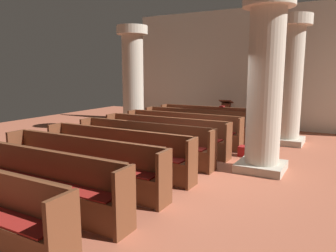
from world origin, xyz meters
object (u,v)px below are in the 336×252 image
object	(u,v)px
pew_row_1	(196,123)
pillar_far_side	(133,77)
pew_row_0	(208,119)
pew_row_2	(182,128)
pillar_aisle_rear	(265,81)
pew_row_7	(34,178)
pillar_aisle_side	(289,79)
pew_row_3	(165,134)
pew_row_4	(143,141)
pew_row_5	(116,150)
kneeler_box_red	(247,151)
pew_row_6	(81,162)
hymn_book	(222,106)
lectern	(226,116)

from	to	relation	value
pew_row_1	pillar_far_side	world-z (taller)	pillar_far_side
pew_row_0	pew_row_2	world-z (taller)	same
pillar_aisle_rear	pew_row_2	bearing A→B (deg)	151.17
pew_row_7	pillar_aisle_rear	xyz separation A→B (m)	(2.67, 3.74, 1.45)
pillar_aisle_side	pew_row_3	bearing A→B (deg)	-134.73
pew_row_4	pew_row_5	distance (m)	1.04
pew_row_2	pew_row_4	world-z (taller)	same
pew_row_3	pillar_far_side	distance (m)	3.78
pew_row_0	kneeler_box_red	size ratio (longest dim) A/B	9.07
pew_row_3	pew_row_7	distance (m)	4.17
pillar_far_side	kneeler_box_red	bearing A→B (deg)	-19.85
pew_row_6	pillar_aisle_side	bearing A→B (deg)	65.36
pew_row_2	hymn_book	xyz separation A→B (m)	(0.42, 2.27, 0.45)
pew_row_3	pillar_far_side	world-z (taller)	pillar_far_side
pew_row_6	pew_row_7	bearing A→B (deg)	-90.00
pew_row_4	lectern	bearing A→B (deg)	88.17
pew_row_1	pew_row_5	distance (m)	4.17
pew_row_3	kneeler_box_red	xyz separation A→B (m)	(2.06, 0.61, -0.37)
lectern	pew_row_4	bearing A→B (deg)	-91.83
pew_row_0	pew_row_5	size ratio (longest dim) A/B	1.00
pew_row_3	pew_row_7	world-z (taller)	same
kneeler_box_red	pew_row_5	bearing A→B (deg)	-127.42
pillar_aisle_side	pew_row_5	bearing A→B (deg)	-119.19
pillar_aisle_rear	pillar_far_side	bearing A→B (deg)	152.68
pew_row_2	pew_row_4	distance (m)	2.08
pew_row_0	lectern	size ratio (longest dim) A/B	3.33
pew_row_0	pillar_aisle_rear	distance (m)	4.67
pillar_aisle_side	pew_row_1	bearing A→B (deg)	-167.11
pew_row_0	pillar_aisle_rear	xyz separation A→B (m)	(2.67, -3.55, 1.45)
pew_row_7	pew_row_3	bearing A→B (deg)	90.00
pew_row_4	pew_row_6	world-z (taller)	same
hymn_book	pew_row_4	bearing A→B (deg)	-95.49
pew_row_3	pillar_aisle_rear	xyz separation A→B (m)	(2.67, -0.43, 1.45)
pew_row_3	pew_row_2	bearing A→B (deg)	90.00
pillar_aisle_rear	kneeler_box_red	distance (m)	2.17
pew_row_7	kneeler_box_red	bearing A→B (deg)	66.66
hymn_book	pew_row_7	bearing A→B (deg)	-93.20
pillar_aisle_side	lectern	size ratio (longest dim) A/B	3.45
pew_row_3	pillar_far_side	xyz separation A→B (m)	(-2.62, 2.31, 1.45)
pillar_far_side	lectern	distance (m)	3.83
pew_row_1	pillar_aisle_side	bearing A→B (deg)	12.89
pew_row_2	lectern	distance (m)	3.42
pew_row_5	pillar_far_side	xyz separation A→B (m)	(-2.62, 4.39, 1.45)
pew_row_4	lectern	world-z (taller)	lectern
pew_row_5	kneeler_box_red	size ratio (longest dim) A/B	9.07
hymn_book	kneeler_box_red	bearing A→B (deg)	-58.66
pew_row_0	pillar_aisle_rear	size ratio (longest dim) A/B	0.97
pew_row_3	pew_row_7	xyz separation A→B (m)	(0.00, -4.17, 0.00)
pew_row_6	kneeler_box_red	xyz separation A→B (m)	(2.06, 3.74, -0.37)
pew_row_6	hymn_book	distance (m)	6.47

